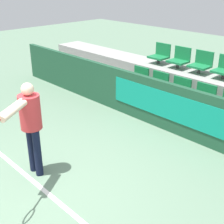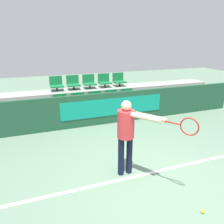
{
  "view_description": "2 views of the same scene",
  "coord_description": "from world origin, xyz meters",
  "views": [
    {
      "loc": [
        3.84,
        -1.87,
        3.21
      ],
      "look_at": [
        -0.04,
        1.86,
        0.82
      ],
      "focal_mm": 50.0,
      "sensor_mm": 36.0,
      "label": 1
    },
    {
      "loc": [
        -2.12,
        -3.41,
        2.8
      ],
      "look_at": [
        -0.16,
        1.84,
        0.94
      ],
      "focal_mm": 35.0,
      "sensor_mm": 36.0,
      "label": 2
    }
  ],
  "objects": [
    {
      "name": "stadium_chair_3",
      "position": [
        0.63,
        3.99,
        0.73
      ],
      "size": [
        0.47,
        0.41,
        0.53
      ],
      "color": "#333333",
      "rests_on": "bleacher_tier_front"
    },
    {
      "name": "stadium_chair_6",
      "position": [
        -0.63,
        4.85,
        1.22
      ],
      "size": [
        0.47,
        0.41,
        0.53
      ],
      "color": "#333333",
      "rests_on": "bleacher_tier_middle"
    },
    {
      "name": "bleacher_tier_middle",
      "position": [
        0.0,
        4.74,
        0.49
      ],
      "size": [
        10.54,
        0.86,
        0.98
      ],
      "color": "#9E9E99",
      "rests_on": "ground"
    },
    {
      "name": "bleacher_tier_front",
      "position": [
        0.0,
        3.88,
        0.24
      ],
      "size": [
        10.54,
        0.86,
        0.49
      ],
      "color": "#9E9E99",
      "rests_on": "ground"
    },
    {
      "name": "tennis_player",
      "position": [
        -0.37,
        0.32,
        1.04
      ],
      "size": [
        0.97,
        1.37,
        1.66
      ],
      "rotation": [
        0.0,
        0.0,
        0.58
      ],
      "color": "black",
      "rests_on": "ground"
    },
    {
      "name": "ground_plane",
      "position": [
        0.0,
        0.0,
        0.0
      ],
      "size": [
        30.0,
        30.0,
        0.0
      ],
      "primitive_type": "plane",
      "color": "slate"
    },
    {
      "name": "court_baseline",
      "position": [
        0.0,
        0.18,
        0.0
      ],
      "size": [
        5.99,
        0.08,
        0.01
      ],
      "color": "white",
      "rests_on": "ground"
    },
    {
      "name": "barrier_wall",
      "position": [
        0.01,
        3.37,
        0.55
      ],
      "size": [
        10.94,
        0.14,
        1.09
      ],
      "color": "#1E4C33",
      "rests_on": "ground"
    },
    {
      "name": "stadium_chair_2",
      "position": [
        0.0,
        3.99,
        0.73
      ],
      "size": [
        0.47,
        0.41,
        0.53
      ],
      "color": "#333333",
      "rests_on": "bleacher_tier_front"
    },
    {
      "name": "stadium_chair_1",
      "position": [
        -0.63,
        3.99,
        0.73
      ],
      "size": [
        0.47,
        0.41,
        0.53
      ],
      "color": "#333333",
      "rests_on": "bleacher_tier_front"
    },
    {
      "name": "stadium_chair_7",
      "position": [
        0.0,
        4.85,
        1.22
      ],
      "size": [
        0.47,
        0.41,
        0.53
      ],
      "color": "#333333",
      "rests_on": "bleacher_tier_middle"
    },
    {
      "name": "stadium_chair_0",
      "position": [
        -1.26,
        3.99,
        0.73
      ],
      "size": [
        0.47,
        0.41,
        0.53
      ],
      "color": "#333333",
      "rests_on": "bleacher_tier_front"
    },
    {
      "name": "stadium_chair_5",
      "position": [
        -1.26,
        4.85,
        1.22
      ],
      "size": [
        0.47,
        0.41,
        0.53
      ],
      "color": "#333333",
      "rests_on": "bleacher_tier_middle"
    }
  ]
}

